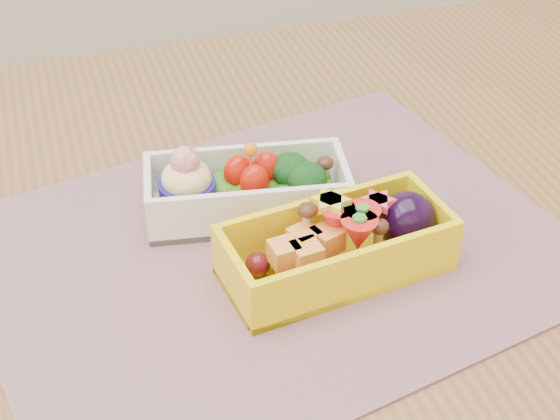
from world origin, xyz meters
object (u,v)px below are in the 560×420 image
object	(u,v)px
table	(228,312)
placemat	(274,250)
bento_yellow	(341,244)
bento_white	(246,189)

from	to	relation	value
table	placemat	xyz separation A→B (m)	(0.04, -0.04, 0.10)
table	bento_yellow	bearing A→B (deg)	-45.12
bento_white	bento_yellow	distance (m)	0.12
placemat	bento_yellow	xyz separation A→B (m)	(0.05, -0.04, 0.03)
bento_white	bento_yellow	size ratio (longest dim) A/B	0.97
bento_yellow	table	bearing A→B (deg)	127.98
table	bento_white	distance (m)	0.13
bento_white	table	bearing A→B (deg)	-132.52
placemat	bento_white	size ratio (longest dim) A/B	2.55
table	placemat	size ratio (longest dim) A/B	2.43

